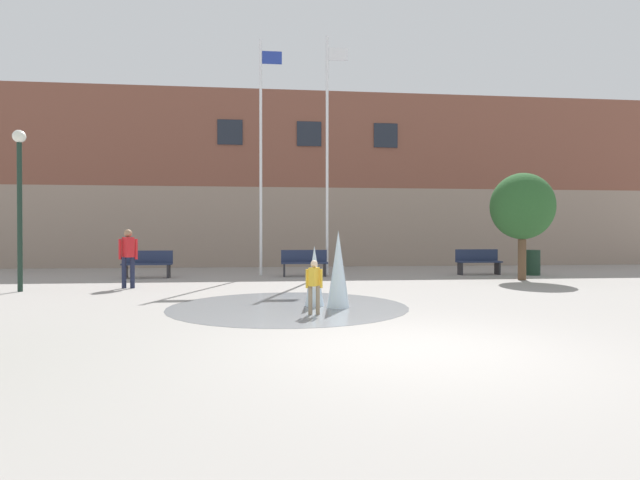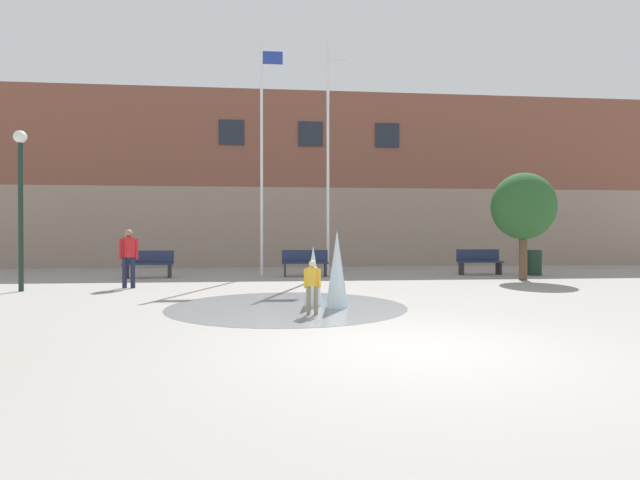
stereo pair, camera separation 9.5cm
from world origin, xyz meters
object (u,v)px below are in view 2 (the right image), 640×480
object	(u,v)px
park_bench_center	(305,262)
flagpole_left	(262,151)
child_in_fountain	(312,283)
flagpole_right	(329,149)
lamp_post_left_lane	(21,187)
park_bench_under_right_flagpole	(479,261)
adult_watching	(129,254)
park_bench_far_left	(149,263)
trash_can	(533,263)
street_tree_near_building	(523,207)

from	to	relation	value
park_bench_center	flagpole_left	bearing A→B (deg)	157.97
park_bench_center	child_in_fountain	size ratio (longest dim) A/B	1.62
flagpole_left	flagpole_right	distance (m)	2.37
flagpole_right	lamp_post_left_lane	distance (m)	9.71
park_bench_center	park_bench_under_right_flagpole	world-z (taller)	same
adult_watching	park_bench_center	bearing A→B (deg)	-94.22
park_bench_far_left	park_bench_center	xyz separation A→B (m)	(5.26, 0.09, 0.00)
park_bench_far_left	lamp_post_left_lane	distance (m)	4.91
park_bench_far_left	child_in_fountain	world-z (taller)	child_in_fountain
flagpole_left	lamp_post_left_lane	world-z (taller)	flagpole_left
park_bench_under_right_flagpole	adult_watching	bearing A→B (deg)	-163.23
child_in_fountain	flagpole_left	bearing A→B (deg)	40.72
park_bench_far_left	flagpole_right	world-z (taller)	flagpole_right
park_bench_center	flagpole_left	xyz separation A→B (m)	(-1.48, 0.60, 3.95)
lamp_post_left_lane	trash_can	world-z (taller)	lamp_post_left_lane
park_bench_center	lamp_post_left_lane	xyz separation A→B (m)	(-7.52, -3.86, 2.18)
park_bench_far_left	park_bench_under_right_flagpole	bearing A→B (deg)	0.86
trash_can	park_bench_center	bearing A→B (deg)	177.35
street_tree_near_building	flagpole_left	bearing A→B (deg)	161.72
park_bench_far_left	adult_watching	world-z (taller)	adult_watching
park_bench_under_right_flagpole	trash_can	bearing A→B (deg)	-14.36
flagpole_left	trash_can	size ratio (longest dim) A/B	9.28
park_bench_far_left	park_bench_under_right_flagpole	xyz separation A→B (m)	(11.57, 0.17, 0.00)
park_bench_far_left	flagpole_right	xyz separation A→B (m)	(6.15, 0.69, 4.06)
adult_watching	street_tree_near_building	xyz separation A→B (m)	(11.81, 1.19, 1.40)
park_bench_under_right_flagpole	park_bench_center	bearing A→B (deg)	-179.23
adult_watching	street_tree_near_building	world-z (taller)	street_tree_near_building
flagpole_left	trash_can	distance (m)	10.42
park_bench_center	trash_can	world-z (taller)	park_bench_center
park_bench_far_left	street_tree_near_building	distance (m)	12.37
street_tree_near_building	flagpole_right	bearing A→B (deg)	155.16
adult_watching	trash_can	size ratio (longest dim) A/B	1.77
adult_watching	trash_can	world-z (taller)	adult_watching
trash_can	adult_watching	bearing A→B (deg)	-167.32
adult_watching	lamp_post_left_lane	distance (m)	3.09
park_bench_far_left	lamp_post_left_lane	world-z (taller)	lamp_post_left_lane
park_bench_far_left	street_tree_near_building	size ratio (longest dim) A/B	0.47
flagpole_left	adult_watching	bearing A→B (deg)	-132.02
trash_can	flagpole_right	bearing A→B (deg)	172.33
child_in_fountain	flagpole_right	size ratio (longest dim) A/B	0.12
child_in_fountain	street_tree_near_building	world-z (taller)	street_tree_near_building
park_bench_far_left	adult_watching	distance (m)	3.28
flagpole_right	adult_watching	bearing A→B (deg)	-146.40
park_bench_under_right_flagpole	park_bench_far_left	bearing A→B (deg)	-179.14
child_in_fountain	trash_can	bearing A→B (deg)	-13.26
park_bench_center	street_tree_near_building	xyz separation A→B (m)	(6.80, -2.14, 1.86)
flagpole_right	trash_can	world-z (taller)	flagpole_right
park_bench_under_right_flagpole	trash_can	distance (m)	1.85
flagpole_left	park_bench_far_left	bearing A→B (deg)	-169.71
park_bench_center	flagpole_right	bearing A→B (deg)	33.67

